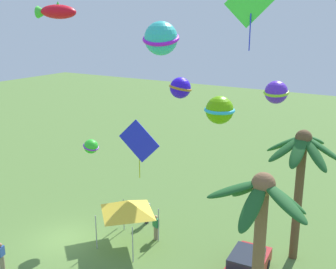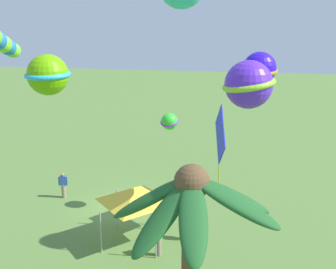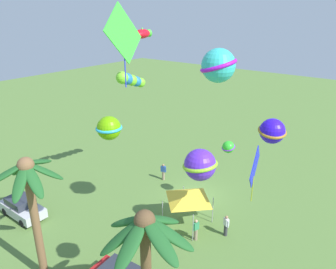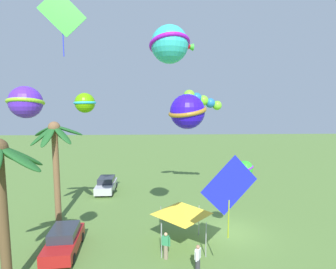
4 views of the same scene
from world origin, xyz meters
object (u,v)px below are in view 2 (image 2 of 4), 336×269
Objects in this scene: spectator_2 at (159,240)px; palm_tree_0 at (191,231)px; kite_diamond_8 at (220,136)px; kite_tube_2 at (2,43)px; kite_ball_0 at (169,121)px; kite_ball_3 at (249,85)px; festival_tent at (134,195)px; kite_ball_5 at (48,75)px; spectator_1 at (193,225)px; kite_ball_1 at (259,69)px; spectator_0 at (63,185)px.

palm_tree_0 is at bearing 107.11° from spectator_2.
kite_diamond_8 is at bearing -130.68° from spectator_2.
kite_tube_2 is at bearing -2.88° from kite_diamond_8.
kite_ball_3 is at bearing 110.68° from kite_ball_0.
kite_tube_2 reaches higher than kite_ball_0.
festival_tent is 0.71× the size of kite_diamond_8.
spectator_2 is 2.40m from festival_tent.
kite_diamond_8 is (-2.80, 1.69, -0.16)m from kite_ball_0.
kite_diamond_8 reaches higher than festival_tent.
kite_ball_5 is at bearing 80.70° from festival_tent.
kite_ball_3 is 5.99m from kite_ball_5.
spectator_1 is 8.33m from kite_ball_1.
kite_ball_3 reaches higher than kite_ball_0.
spectator_2 is at bearing -57.74° from kite_ball_3.
festival_tent is 1.36× the size of kite_ball_1.
kite_diamond_8 is at bearing 148.94° from kite_ball_0.
spectator_2 is 10.59m from kite_ball_3.
kite_ball_3 is (-3.58, 5.67, 8.19)m from spectator_2.
kite_ball_0 is 0.29× the size of kite_diamond_8.
spectator_0 is 9.08m from spectator_1.
kite_tube_2 reaches higher than festival_tent.
kite_diamond_8 reaches higher than spectator_2.
kite_ball_1 is 0.52× the size of kite_diamond_8.
spectator_1 is at bearing 156.77° from spectator_0.
kite_ball_5 is (2.07, 9.57, 3.78)m from kite_ball_0.
kite_ball_3 is (-10.52, 10.89, 8.19)m from spectator_0.
festival_tent is 0.82× the size of kite_tube_2.
festival_tent is at bearing 143.13° from spectator_0.
kite_tube_2 is (7.55, -2.43, 6.86)m from festival_tent.
kite_diamond_8 is (-2.50, -2.91, 4.27)m from spectator_2.
kite_ball_1 is (-2.69, 0.93, 7.83)m from spectator_1.
palm_tree_0 is 2.12× the size of kite_tube_2.
kite_ball_5 is (-4.57, 10.20, 8.21)m from spectator_0.
kite_ball_1 reaches higher than festival_tent.
spectator_0 and spectator_2 have the same top height.
spectator_0 is at bearing -5.39° from kite_ball_0.
kite_diamond_8 is (-11.43, 0.58, -4.24)m from kite_tube_2.
festival_tent is (3.73, -8.70, -3.22)m from palm_tree_0.
kite_ball_5 is (0.99, 6.03, 6.55)m from festival_tent.
kite_ball_0 is at bearing -77.79° from palm_tree_0.
festival_tent is at bearing -3.55° from kite_ball_1.
kite_diamond_8 is at bearing -90.82° from palm_tree_0.
kite_tube_2 reaches higher than spectator_2.
kite_ball_1 is at bearing 157.77° from spectator_0.
kite_diamond_8 is at bearing -154.46° from festival_tent.
kite_ball_3 is 0.38× the size of kite_diamond_8.
kite_ball_5 reaches higher than palm_tree_0.
kite_ball_5 is at bearing -6.68° from kite_ball_3.
spectator_2 is 1.05× the size of kite_ball_3.
palm_tree_0 is 6.36m from kite_ball_5.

